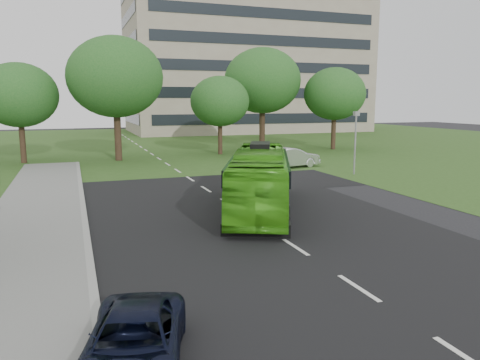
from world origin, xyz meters
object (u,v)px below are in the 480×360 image
Objects in this scene: office_building at (246,59)px; tree_park_e at (335,94)px; tree_park_a at (19,95)px; bus at (259,180)px; suv at (134,343)px; tree_park_d at (262,81)px; tree_park_c at (220,101)px; tree_park_b at (115,77)px; sedan at (290,157)px; camera_pole at (356,134)px.

office_building reaches higher than tree_park_e.
tree_park_a is 0.79× the size of bus.
office_building is at bearing 46.35° from tree_park_a.
tree_park_d is at bearing 79.10° from suv.
tree_park_a is 1.10× the size of tree_park_c.
tree_park_b reaches higher than suv.
tree_park_c is at bearing 2.19° from tree_park_a.
tree_park_b is at bearing 125.58° from bus.
tree_park_d reaches higher than sedan.
tree_park_e is 1.80× the size of sedan.
suv is (-18.80, -39.02, -6.83)m from tree_park_d.
tree_park_a is 27.65m from camera_pole.
tree_park_d reaches higher than tree_park_e.
tree_park_b is at bearing -174.79° from tree_park_e.
tree_park_d is (15.89, 5.00, 0.11)m from tree_park_b.
camera_pole is at bearing -161.50° from sedan.
office_building is 4.54× the size of tree_park_e.
tree_park_c is (17.83, 0.68, -0.51)m from tree_park_a.
tree_park_a is 8.03m from tree_park_b.
camera_pole is at bearing -32.99° from tree_park_a.
tree_park_b is 23.27m from bus.
office_building is 4.75× the size of tree_park_a.
tree_park_e is 44.87m from suv.
tree_park_c is at bearing -177.99° from tree_park_e.
tree_park_d is at bearing 91.15° from bus.
tree_park_a is at bearing 172.97° from tree_park_b.
tree_park_b is at bearing -162.53° from tree_park_d.
office_building reaches higher than tree_park_d.
tree_park_c is at bearing 102.68° from camera_pole.
tree_park_d is at bearing 9.66° from tree_park_a.
suv is 0.91× the size of camera_pole.
tree_park_b is 0.99× the size of tree_park_d.
tree_park_e is at bearing -94.06° from office_building.
camera_pole is (15.26, -14.02, -4.37)m from tree_park_b.
suv is at bearing -109.91° from tree_park_c.
tree_park_e is (13.14, 0.46, 0.79)m from tree_park_c.
sedan is (7.85, 12.81, -0.68)m from bus.
camera_pole is at bearing -116.08° from tree_park_e.
tree_park_a reaches higher than camera_pole.
sedan is (-10.71, -11.36, -5.19)m from tree_park_e.
sedan is (12.44, -9.25, -6.49)m from tree_park_b.
tree_park_c is 13.17m from tree_park_e.
office_building reaches higher than tree_park_a.
bus is 2.59× the size of suv.
tree_park_e is (-2.40, -33.83, -6.50)m from office_building.
tree_park_a is 17.85m from tree_park_c.
tree_park_c is 24.60m from bus.
bus is (-18.56, -24.17, -4.51)m from tree_park_e.
suv is at bearing 136.16° from sedan.
tree_park_e reaches higher than camera_pole.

